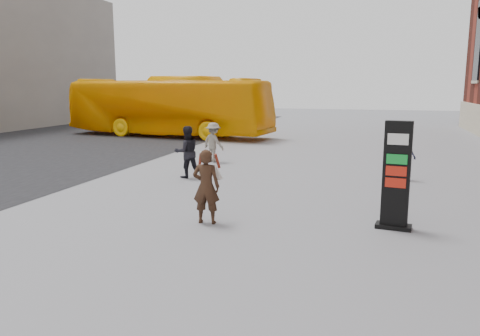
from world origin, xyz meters
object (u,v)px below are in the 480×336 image
(pedestrian_a, at_px, (187,152))
(pedestrian_c, at_px, (402,157))
(info_pylon, at_px, (396,176))
(bus, at_px, (168,107))
(pedestrian_b, at_px, (213,142))
(woman, at_px, (206,186))

(pedestrian_a, height_order, pedestrian_c, pedestrian_a)
(info_pylon, xyz_separation_m, bus, (-12.12, 15.19, 0.60))
(bus, relative_size, pedestrian_b, 8.05)
(pedestrian_c, bearing_deg, bus, -6.05)
(woman, bearing_deg, pedestrian_a, -68.13)
(info_pylon, height_order, woman, info_pylon)
(woman, distance_m, pedestrian_c, 7.53)
(woman, bearing_deg, info_pylon, -174.96)
(info_pylon, distance_m, woman, 3.99)
(woman, bearing_deg, pedestrian_c, -130.32)
(woman, relative_size, pedestrian_b, 1.06)
(bus, bearing_deg, woman, -145.37)
(pedestrian_a, bearing_deg, woman, 77.88)
(info_pylon, height_order, pedestrian_c, info_pylon)
(woman, xyz_separation_m, pedestrian_c, (4.32, 6.17, -0.10))
(info_pylon, bearing_deg, bus, 135.75)
(info_pylon, bearing_deg, pedestrian_b, 139.62)
(info_pylon, distance_m, pedestrian_a, 7.39)
(pedestrian_b, bearing_deg, bus, -28.87)
(info_pylon, relative_size, pedestrian_b, 1.47)
(pedestrian_b, height_order, pedestrian_c, pedestrian_b)
(pedestrian_b, bearing_deg, woman, 134.57)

